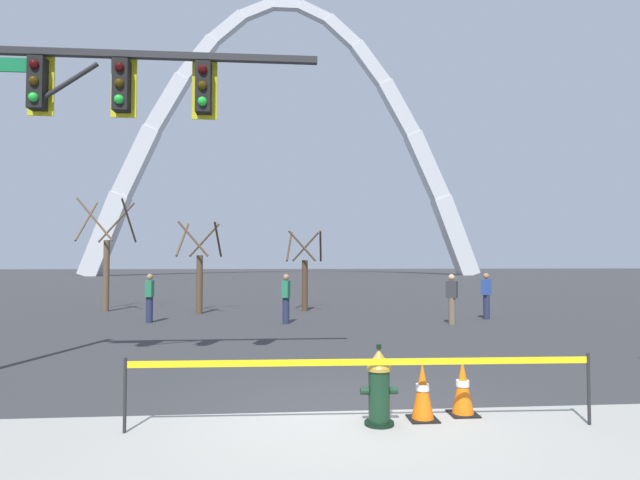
% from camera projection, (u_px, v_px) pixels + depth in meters
% --- Properties ---
extents(ground_plane, '(240.00, 240.00, 0.00)m').
position_uv_depth(ground_plane, '(342.00, 413.00, 6.77)').
color(ground_plane, '#333335').
extents(fire_hydrant, '(0.46, 0.48, 0.99)m').
position_uv_depth(fire_hydrant, '(379.00, 387.00, 6.28)').
color(fire_hydrant, black).
rests_on(fire_hydrant, ground).
extents(caution_tape_barrier, '(5.64, 0.19, 0.88)m').
position_uv_depth(caution_tape_barrier, '(362.00, 378.00, 6.14)').
color(caution_tape_barrier, '#232326').
rests_on(caution_tape_barrier, ground).
extents(traffic_cone_by_hydrant, '(0.36, 0.36, 0.73)m').
position_uv_depth(traffic_cone_by_hydrant, '(463.00, 388.00, 6.69)').
color(traffic_cone_by_hydrant, black).
rests_on(traffic_cone_by_hydrant, ground).
extents(traffic_cone_mid_sidewalk, '(0.36, 0.36, 0.73)m').
position_uv_depth(traffic_cone_mid_sidewalk, '(423.00, 392.00, 6.47)').
color(traffic_cone_mid_sidewalk, black).
rests_on(traffic_cone_mid_sidewalk, ground).
extents(traffic_signal_gantry, '(6.42, 0.44, 6.00)m').
position_uv_depth(traffic_signal_gantry, '(58.00, 129.00, 8.73)').
color(traffic_signal_gantry, '#232326').
rests_on(traffic_signal_gantry, ground).
extents(monument_arch, '(54.03, 2.45, 38.69)m').
position_uv_depth(monument_arch, '(285.00, 150.00, 70.33)').
color(monument_arch, silver).
rests_on(monument_arch, ground).
extents(tree_far_left, '(2.06, 2.07, 4.47)m').
position_uv_depth(tree_far_left, '(106.00, 261.00, 20.50)').
color(tree_far_left, brown).
rests_on(tree_far_left, ground).
extents(tree_left_mid, '(1.63, 1.64, 3.51)m').
position_uv_depth(tree_left_mid, '(199.00, 273.00, 19.56)').
color(tree_left_mid, brown).
rests_on(tree_left_mid, ground).
extents(tree_center_left, '(1.50, 1.51, 3.22)m').
position_uv_depth(tree_center_left, '(305.00, 275.00, 20.62)').
color(tree_center_left, '#473323').
rests_on(tree_center_left, ground).
extents(pedestrian_walking_left, '(0.39, 0.35, 1.59)m').
position_uv_depth(pedestrian_walking_left, '(452.00, 299.00, 16.23)').
color(pedestrian_walking_left, brown).
rests_on(pedestrian_walking_left, ground).
extents(pedestrian_standing_center, '(0.39, 0.36, 1.59)m').
position_uv_depth(pedestrian_standing_center, '(486.00, 295.00, 17.69)').
color(pedestrian_standing_center, '#232847').
rests_on(pedestrian_standing_center, ground).
extents(pedestrian_walking_right, '(0.22, 0.35, 1.59)m').
position_uv_depth(pedestrian_walking_right, '(150.00, 297.00, 16.71)').
color(pedestrian_walking_right, '#232847').
rests_on(pedestrian_walking_right, ground).
extents(pedestrian_near_trees, '(0.29, 0.38, 1.59)m').
position_uv_depth(pedestrian_near_trees, '(286.00, 298.00, 16.39)').
color(pedestrian_near_trees, '#232847').
rests_on(pedestrian_near_trees, ground).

